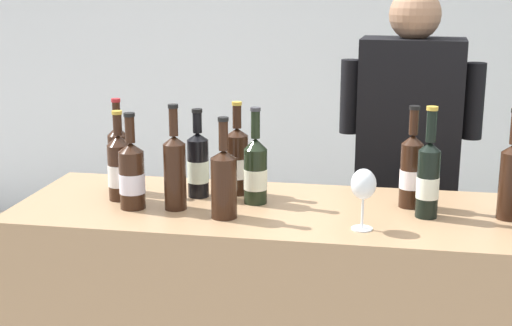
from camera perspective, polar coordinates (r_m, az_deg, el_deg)
wall_back at (r=4.87m, az=6.96°, el=10.58°), size 8.00×0.10×2.80m
wine_bottle_0 at (r=2.42m, az=12.22°, el=-0.55°), size 0.07×0.07×0.34m
wine_bottle_1 at (r=2.51m, az=-1.50°, el=0.20°), size 0.08×0.08×0.33m
wine_bottle_2 at (r=2.38m, az=19.59°, el=-1.09°), size 0.07×0.07×0.35m
wine_bottle_3 at (r=2.32m, az=13.50°, el=-1.14°), size 0.07×0.07×0.36m
wine_bottle_4 at (r=2.35m, az=-6.46°, el=-0.51°), size 0.07×0.07×0.35m
wine_bottle_5 at (r=2.39m, az=-9.82°, el=-0.94°), size 0.09×0.09×0.32m
wine_bottle_6 at (r=2.49m, az=-4.62°, el=-0.09°), size 0.08×0.08×0.31m
wine_bottle_7 at (r=2.49m, az=-10.77°, el=-0.35°), size 0.08×0.08×0.31m
wine_bottle_8 at (r=2.41m, az=-0.04°, el=-0.58°), size 0.08×0.08×0.33m
wine_bottle_9 at (r=2.59m, az=-10.85°, el=0.36°), size 0.07×0.07×0.33m
wine_bottle_11 at (r=2.26m, az=-2.57°, el=-1.45°), size 0.08×0.08×0.32m
wine_glass at (r=2.17m, az=8.52°, el=-1.85°), size 0.08×0.08×0.19m
person_server at (r=3.03m, az=11.75°, el=-3.00°), size 0.56×0.26×1.68m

